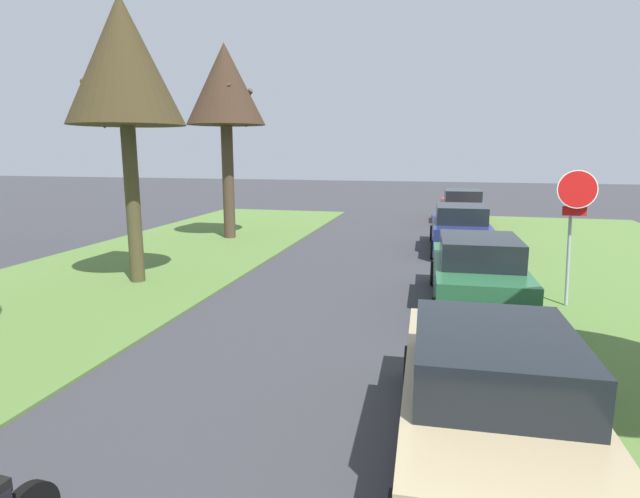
% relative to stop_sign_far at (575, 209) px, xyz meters
% --- Properties ---
extents(stop_sign_far, '(0.81, 0.55, 2.94)m').
position_rel_stop_sign_far_xyz_m(stop_sign_far, '(0.00, 0.00, 0.00)').
color(stop_sign_far, '#9EA0A5').
rests_on(stop_sign_far, grass_verge_right).
extents(street_tree_left_mid_b, '(2.82, 2.82, 6.98)m').
position_rel_stop_sign_far_xyz_m(street_tree_left_mid_b, '(-10.33, -0.29, 3.26)').
color(street_tree_left_mid_b, '#4A4228').
rests_on(street_tree_left_mid_b, grass_verge_left).
extents(street_tree_left_far, '(2.93, 2.93, 7.19)m').
position_rel_stop_sign_far_xyz_m(street_tree_left_far, '(-10.72, 6.57, 3.49)').
color(street_tree_left_far, '#493729').
rests_on(street_tree_left_far, grass_verge_left).
extents(parked_sedan_tan, '(2.06, 4.46, 1.57)m').
position_rel_stop_sign_far_xyz_m(parked_sedan_tan, '(-2.14, -6.33, -1.45)').
color(parked_sedan_tan, tan).
rests_on(parked_sedan_tan, ground).
extents(parked_sedan_green, '(2.06, 4.46, 1.57)m').
position_rel_stop_sign_far_xyz_m(parked_sedan_green, '(-1.92, -0.38, -1.45)').
color(parked_sedan_green, '#28663D').
rests_on(parked_sedan_green, ground).
extents(parked_sedan_navy, '(2.06, 4.46, 1.57)m').
position_rel_stop_sign_far_xyz_m(parked_sedan_navy, '(-2.11, 6.15, -1.45)').
color(parked_sedan_navy, navy).
rests_on(parked_sedan_navy, ground).
extents(parked_sedan_red, '(2.06, 4.46, 1.57)m').
position_rel_stop_sign_far_xyz_m(parked_sedan_red, '(-1.84, 13.20, -1.45)').
color(parked_sedan_red, red).
rests_on(parked_sedan_red, ground).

